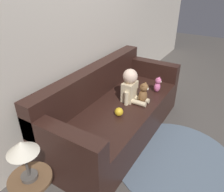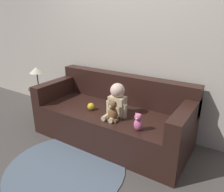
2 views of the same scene
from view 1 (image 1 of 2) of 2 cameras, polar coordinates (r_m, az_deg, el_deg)
The scene contains 9 objects.
ground_plane at distance 2.91m, azimuth 1.32°, elevation -9.43°, with size 12.00×12.00×0.00m, color #4C4742.
wall_back at distance 2.62m, azimuth -8.75°, elevation 17.58°, with size 8.00×0.05×2.60m.
couch at distance 2.75m, azimuth 0.47°, elevation -4.09°, with size 2.07×0.88×0.84m.
person_baby at distance 2.64m, azimuth 4.94°, elevation 2.44°, with size 0.29×0.33×0.41m.
teddy_bear_brown at distance 2.65m, azimuth 8.19°, elevation 0.63°, with size 0.15×0.12×0.26m.
plush_toy_side at distance 2.94m, azimuth 11.81°, elevation 2.87°, with size 0.10×0.09×0.20m.
toy_ball at distance 2.41m, azimuth 1.82°, elevation -4.14°, with size 0.10×0.10×0.10m.
floor_rug at distance 2.63m, azimuth 16.03°, elevation -15.61°, with size 1.33×1.33×0.01m.
side_table at distance 1.71m, azimuth -21.43°, elevation -16.37°, with size 0.32×0.32×0.86m.
Camera 1 is at (-1.97, -1.13, 1.81)m, focal length 35.00 mm.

